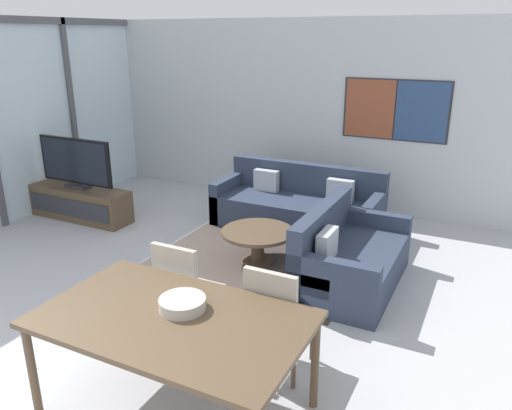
{
  "coord_description": "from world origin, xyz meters",
  "views": [
    {
      "loc": [
        2.92,
        -1.36,
        2.56
      ],
      "look_at": [
        0.82,
        2.84,
        0.95
      ],
      "focal_mm": 35.0,
      "sensor_mm": 36.0,
      "label": 1
    }
  ],
  "objects_px": {
    "dining_chair_centre": "(276,316)",
    "dining_table": "(173,325)",
    "sofa_main": "(299,207)",
    "tv_console": "(80,203)",
    "coffee_table": "(258,238)",
    "fruit_bowl": "(182,303)",
    "dining_chair_left": "(184,287)",
    "television": "(76,163)",
    "sofa_side": "(346,260)"
  },
  "relations": [
    {
      "from": "sofa_main",
      "to": "sofa_side",
      "type": "bearing_deg",
      "value": -51.48
    },
    {
      "from": "dining_table",
      "to": "fruit_bowl",
      "type": "bearing_deg",
      "value": 87.8
    },
    {
      "from": "dining_chair_centre",
      "to": "television",
      "type": "bearing_deg",
      "value": 154.18
    },
    {
      "from": "coffee_table",
      "to": "dining_chair_centre",
      "type": "height_order",
      "value": "dining_chair_centre"
    },
    {
      "from": "sofa_side",
      "to": "tv_console",
      "type": "bearing_deg",
      "value": 86.78
    },
    {
      "from": "sofa_main",
      "to": "dining_chair_left",
      "type": "relative_size",
      "value": 2.43
    },
    {
      "from": "coffee_table",
      "to": "fruit_bowl",
      "type": "relative_size",
      "value": 2.62
    },
    {
      "from": "dining_chair_centre",
      "to": "dining_chair_left",
      "type": "bearing_deg",
      "value": 176.25
    },
    {
      "from": "television",
      "to": "fruit_bowl",
      "type": "height_order",
      "value": "television"
    },
    {
      "from": "tv_console",
      "to": "dining_table",
      "type": "height_order",
      "value": "dining_table"
    },
    {
      "from": "tv_console",
      "to": "coffee_table",
      "type": "bearing_deg",
      "value": -2.98
    },
    {
      "from": "television",
      "to": "fruit_bowl",
      "type": "bearing_deg",
      "value": -35.43
    },
    {
      "from": "dining_table",
      "to": "sofa_main",
      "type": "bearing_deg",
      "value": 98.95
    },
    {
      "from": "dining_chair_centre",
      "to": "fruit_bowl",
      "type": "xyz_separation_m",
      "value": [
        -0.44,
        -0.6,
        0.3
      ]
    },
    {
      "from": "sofa_side",
      "to": "dining_chair_centre",
      "type": "relative_size",
      "value": 1.71
    },
    {
      "from": "television",
      "to": "dining_chair_centre",
      "type": "relative_size",
      "value": 1.35
    },
    {
      "from": "coffee_table",
      "to": "fruit_bowl",
      "type": "bearing_deg",
      "value": -75.82
    },
    {
      "from": "television",
      "to": "sofa_side",
      "type": "xyz_separation_m",
      "value": [
        4.05,
        -0.23,
        -0.56
      ]
    },
    {
      "from": "dining_chair_left",
      "to": "coffee_table",
      "type": "bearing_deg",
      "value": 94.99
    },
    {
      "from": "sofa_side",
      "to": "fruit_bowl",
      "type": "relative_size",
      "value": 4.93
    },
    {
      "from": "dining_table",
      "to": "dining_chair_left",
      "type": "bearing_deg",
      "value": 120.13
    },
    {
      "from": "dining_chair_left",
      "to": "dining_chair_centre",
      "type": "distance_m",
      "value": 0.89
    },
    {
      "from": "sofa_main",
      "to": "tv_console",
      "type": "bearing_deg",
      "value": -158.89
    },
    {
      "from": "fruit_bowl",
      "to": "sofa_main",
      "type": "bearing_deg",
      "value": 99.29
    },
    {
      "from": "fruit_bowl",
      "to": "television",
      "type": "bearing_deg",
      "value": 144.57
    },
    {
      "from": "tv_console",
      "to": "dining_chair_left",
      "type": "bearing_deg",
      "value": -31.12
    },
    {
      "from": "tv_console",
      "to": "television",
      "type": "relative_size",
      "value": 1.26
    },
    {
      "from": "coffee_table",
      "to": "dining_chair_centre",
      "type": "distance_m",
      "value": 2.07
    },
    {
      "from": "tv_console",
      "to": "coffee_table",
      "type": "distance_m",
      "value": 2.96
    },
    {
      "from": "tv_console",
      "to": "fruit_bowl",
      "type": "bearing_deg",
      "value": -35.42
    },
    {
      "from": "television",
      "to": "sofa_side",
      "type": "relative_size",
      "value": 0.79
    },
    {
      "from": "coffee_table",
      "to": "fruit_bowl",
      "type": "height_order",
      "value": "fruit_bowl"
    },
    {
      "from": "coffee_table",
      "to": "dining_table",
      "type": "height_order",
      "value": "dining_table"
    },
    {
      "from": "coffee_table",
      "to": "sofa_side",
      "type": "bearing_deg",
      "value": -3.86
    },
    {
      "from": "television",
      "to": "dining_chair_centre",
      "type": "height_order",
      "value": "television"
    },
    {
      "from": "sofa_side",
      "to": "dining_table",
      "type": "relative_size",
      "value": 0.88
    },
    {
      "from": "sofa_main",
      "to": "dining_table",
      "type": "xyz_separation_m",
      "value": [
        0.6,
        -3.79,
        0.43
      ]
    },
    {
      "from": "dining_table",
      "to": "dining_chair_left",
      "type": "relative_size",
      "value": 1.94
    },
    {
      "from": "television",
      "to": "dining_chair_centre",
      "type": "bearing_deg",
      "value": -25.82
    },
    {
      "from": "tv_console",
      "to": "coffee_table",
      "type": "height_order",
      "value": "tv_console"
    },
    {
      "from": "dining_table",
      "to": "dining_chair_centre",
      "type": "distance_m",
      "value": 0.86
    },
    {
      "from": "tv_console",
      "to": "sofa_main",
      "type": "distance_m",
      "value": 3.17
    },
    {
      "from": "tv_console",
      "to": "television",
      "type": "xyz_separation_m",
      "value": [
        -0.0,
        0.0,
        0.6
      ]
    },
    {
      "from": "dining_chair_centre",
      "to": "dining_table",
      "type": "bearing_deg",
      "value": -122.14
    },
    {
      "from": "television",
      "to": "coffee_table",
      "type": "height_order",
      "value": "television"
    },
    {
      "from": "dining_table",
      "to": "dining_chair_centre",
      "type": "relative_size",
      "value": 1.94
    },
    {
      "from": "sofa_main",
      "to": "fruit_bowl",
      "type": "height_order",
      "value": "fruit_bowl"
    },
    {
      "from": "tv_console",
      "to": "dining_table",
      "type": "xyz_separation_m",
      "value": [
        3.55,
        -2.64,
        0.47
      ]
    },
    {
      "from": "fruit_bowl",
      "to": "dining_chair_centre",
      "type": "bearing_deg",
      "value": 53.48
    },
    {
      "from": "dining_table",
      "to": "dining_chair_centre",
      "type": "xyz_separation_m",
      "value": [
        0.45,
        0.71,
        -0.19
      ]
    }
  ]
}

